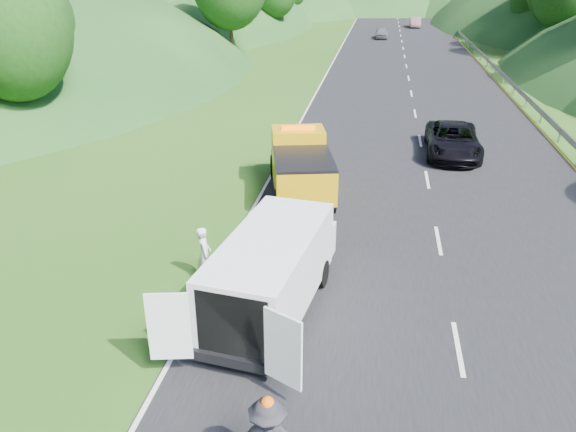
% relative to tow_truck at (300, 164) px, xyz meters
% --- Properties ---
extents(ground, '(320.00, 320.00, 0.00)m').
position_rel_tow_truck_xyz_m(ground, '(2.33, -7.63, -1.25)').
color(ground, '#38661E').
rests_on(ground, ground).
extents(road_surface, '(14.00, 200.00, 0.02)m').
position_rel_tow_truck_xyz_m(road_surface, '(5.33, 32.37, -1.24)').
color(road_surface, black).
rests_on(road_surface, ground).
extents(guardrail, '(0.06, 140.00, 1.52)m').
position_rel_tow_truck_xyz_m(guardrail, '(12.63, 44.87, -1.25)').
color(guardrail, gray).
rests_on(guardrail, ground).
extents(tree_line_left, '(14.00, 140.00, 14.00)m').
position_rel_tow_truck_xyz_m(tree_line_left, '(-16.67, 52.37, -1.25)').
color(tree_line_left, '#224C16').
rests_on(tree_line_left, ground).
extents(tree_line_right, '(14.00, 140.00, 14.00)m').
position_rel_tow_truck_xyz_m(tree_line_right, '(25.33, 52.37, -1.25)').
color(tree_line_right, '#224C16').
rests_on(tree_line_right, ground).
extents(hills_backdrop, '(201.00, 288.60, 44.00)m').
position_rel_tow_truck_xyz_m(hills_backdrop, '(8.83, 127.07, -1.25)').
color(hills_backdrop, '#2D5B23').
rests_on(hills_backdrop, ground).
extents(tow_truck, '(3.47, 6.29, 2.56)m').
position_rel_tow_truck_xyz_m(tow_truck, '(0.00, 0.00, 0.00)').
color(tow_truck, black).
rests_on(tow_truck, ground).
extents(white_van, '(3.71, 6.86, 2.33)m').
position_rel_tow_truck_xyz_m(white_van, '(0.48, -8.70, 0.06)').
color(white_van, black).
rests_on(white_van, ground).
extents(woman, '(0.65, 0.74, 1.71)m').
position_rel_tow_truck_xyz_m(woman, '(-1.84, -7.37, -1.25)').
color(woman, silver).
rests_on(woman, ground).
extents(child, '(0.58, 0.55, 0.94)m').
position_rel_tow_truck_xyz_m(child, '(0.76, -8.82, -1.25)').
color(child, '#D5D371').
rests_on(child, ground).
extents(suitcase, '(0.41, 0.28, 0.61)m').
position_rel_tow_truck_xyz_m(suitcase, '(-1.66, -7.86, -0.95)').
color(suitcase, '#5C5C45').
rests_on(suitcase, ground).
extents(passing_suv, '(2.66, 5.51, 1.51)m').
position_rel_tow_truck_xyz_m(passing_suv, '(6.73, 6.16, -1.25)').
color(passing_suv, black).
rests_on(passing_suv, ground).
extents(dist_car_a, '(1.56, 3.88, 1.32)m').
position_rel_tow_truck_xyz_m(dist_car_a, '(2.85, 52.79, -1.25)').
color(dist_car_a, '#58575D').
rests_on(dist_car_a, ground).
extents(dist_car_b, '(1.50, 4.29, 1.42)m').
position_rel_tow_truck_xyz_m(dist_car_b, '(7.60, 67.03, -1.25)').
color(dist_car_b, '#6E4951').
rests_on(dist_car_b, ground).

